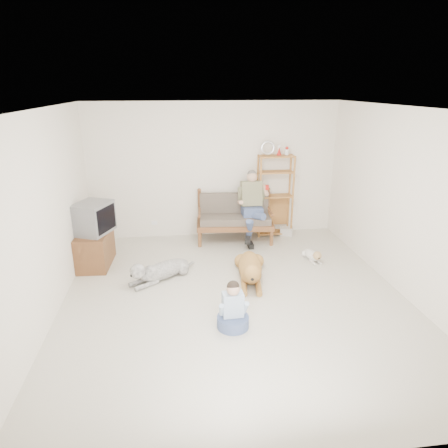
{
  "coord_description": "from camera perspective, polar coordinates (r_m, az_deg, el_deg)",
  "views": [
    {
      "loc": [
        -0.85,
        -5.14,
        2.97
      ],
      "look_at": [
        -0.03,
        1.0,
        0.82
      ],
      "focal_mm": 32.0,
      "sensor_mm": 36.0,
      "label": 1
    }
  ],
  "objects": [
    {
      "name": "wall_right",
      "position": [
        6.34,
        24.66,
        2.6
      ],
      "size": [
        0.0,
        5.5,
        5.5
      ],
      "primitive_type": "plane",
      "rotation": [
        1.57,
        0.0,
        -1.57
      ],
      "color": "silver",
      "rests_on": "ground"
    },
    {
      "name": "wall_back",
      "position": [
        8.1,
        -1.4,
        7.62
      ],
      "size": [
        5.0,
        0.0,
        5.0
      ],
      "primitive_type": "plane",
      "rotation": [
        1.57,
        0.0,
        0.0
      ],
      "color": "silver",
      "rests_on": "ground"
    },
    {
      "name": "child",
      "position": [
        5.24,
        1.28,
        -12.27
      ],
      "size": [
        0.42,
        0.42,
        0.66
      ],
      "rotation": [
        0.0,
        0.0,
        0.05
      ],
      "color": "#4E5E90",
      "rests_on": "ground"
    },
    {
      "name": "terrier",
      "position": [
        7.32,
        12.6,
        -4.41
      ],
      "size": [
        0.23,
        0.64,
        0.24
      ],
      "rotation": [
        0.0,
        0.0,
        0.11
      ],
      "color": "white",
      "rests_on": "ground"
    },
    {
      "name": "floor",
      "position": [
        5.99,
        1.61,
        -10.53
      ],
      "size": [
        5.5,
        5.5,
        0.0
      ],
      "primitive_type": "plane",
      "color": "silver",
      "rests_on": "ground"
    },
    {
      "name": "wall_left",
      "position": [
        5.63,
        -24.24,
        0.73
      ],
      "size": [
        0.0,
        5.5,
        5.5
      ],
      "primitive_type": "plane",
      "rotation": [
        1.57,
        0.0,
        1.57
      ],
      "color": "silver",
      "rests_on": "ground"
    },
    {
      "name": "wall_outlet",
      "position": [
        8.32,
        -9.92,
        0.16
      ],
      "size": [
        0.12,
        0.02,
        0.08
      ],
      "primitive_type": "cube",
      "color": "white",
      "rests_on": "ground"
    },
    {
      "name": "shaggy_dog",
      "position": [
        6.53,
        -9.27,
        -6.59
      ],
      "size": [
        1.09,
        0.87,
        0.39
      ],
      "rotation": [
        0.0,
        0.0,
        -0.95
      ],
      "color": "silver",
      "rests_on": "ground"
    },
    {
      "name": "golden_retriever",
      "position": [
        6.46,
        3.79,
        -6.39
      ],
      "size": [
        0.53,
        1.52,
        0.46
      ],
      "rotation": [
        0.0,
        0.0,
        -0.15
      ],
      "color": "#A37738",
      "rests_on": "ground"
    },
    {
      "name": "ceiling",
      "position": [
        5.21,
        1.9,
        16.2
      ],
      "size": [
        5.5,
        5.5,
        0.0
      ],
      "primitive_type": "plane",
      "rotation": [
        3.14,
        0.0,
        0.0
      ],
      "color": "white",
      "rests_on": "ground"
    },
    {
      "name": "man",
      "position": [
        7.81,
        4.02,
        1.86
      ],
      "size": [
        0.54,
        0.77,
        1.25
      ],
      "color": "#4E5E90",
      "rests_on": "loveseat"
    },
    {
      "name": "crt_tv",
      "position": [
        7.07,
        -18.17,
        0.84
      ],
      "size": [
        0.71,
        0.78,
        0.52
      ],
      "rotation": [
        0.0,
        0.0,
        -0.4
      ],
      "color": "slate",
      "rests_on": "tv_stand"
    },
    {
      "name": "wall_front",
      "position": [
        3.01,
        10.42,
        -13.76
      ],
      "size": [
        5.0,
        0.0,
        5.0
      ],
      "primitive_type": "plane",
      "rotation": [
        -1.57,
        0.0,
        0.0
      ],
      "color": "silver",
      "rests_on": "ground"
    },
    {
      "name": "etagere",
      "position": [
        8.24,
        7.27,
        4.15
      ],
      "size": [
        0.74,
        0.32,
        1.96
      ],
      "color": "#BE7E3B",
      "rests_on": "ground"
    },
    {
      "name": "tv_stand",
      "position": [
        7.26,
        -17.97,
        -3.38
      ],
      "size": [
        0.56,
        0.93,
        0.6
      ],
      "rotation": [
        0.0,
        0.0,
        -0.06
      ],
      "color": "brown",
      "rests_on": "ground"
    },
    {
      "name": "loveseat",
      "position": [
        8.0,
        1.47,
        1.06
      ],
      "size": [
        1.55,
        0.82,
        0.95
      ],
      "rotation": [
        0.0,
        0.0,
        -0.08
      ],
      "color": "brown",
      "rests_on": "ground"
    },
    {
      "name": "book_stack",
      "position": [
        8.47,
        8.89,
        -1.03
      ],
      "size": [
        0.29,
        0.25,
        0.16
      ],
      "primitive_type": "cube",
      "rotation": [
        0.0,
        0.0,
        -0.3
      ],
      "color": "white",
      "rests_on": "ground"
    }
  ]
}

